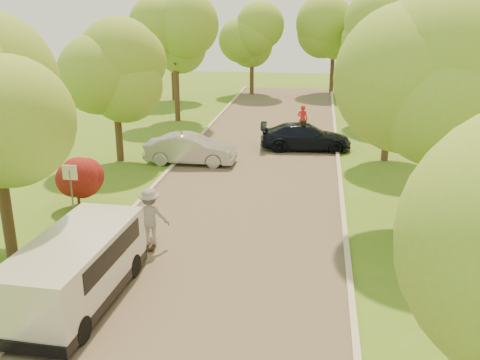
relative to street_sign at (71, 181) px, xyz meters
The scene contains 22 objects.
ground 7.22m from the street_sign, 34.59° to the right, with size 100.00×100.00×0.00m, color #44721B.
road 7.22m from the street_sign, 34.59° to the left, with size 8.00×60.00×0.01m, color #4C4438.
curb_left 4.62m from the street_sign, 66.37° to the left, with size 0.18×60.00×0.12m, color #B2AD9E.
curb_right 10.74m from the street_sign, 22.10° to the left, with size 0.18×60.00×0.12m, color #B2AD9E.
street_sign is the anchor object (origin of this frame).
red_shrub 1.65m from the street_sign, 108.43° to the left, with size 1.70×1.70×1.95m.
tree_l_midb 8.61m from the street_sign, 97.22° to the left, with size 4.30×4.20×6.62m.
tree_l_far 18.43m from the street_sign, 91.87° to the left, with size 4.92×4.80×7.79m.
tree_r_mida 13.46m from the street_sign, ahead, with size 5.13×5.00×7.95m.
tree_r_midb 16.27m from the street_sign, 38.90° to the left, with size 4.51×4.40×7.01m.
tree_r_far 24.25m from the street_sign, 56.91° to the left, with size 5.33×5.20×8.34m.
tree_bg_a 26.44m from the street_sign, 96.53° to the left, with size 5.12×5.00×7.72m.
tree_bg_b 31.57m from the street_sign, 63.40° to the left, with size 5.12×5.00×7.95m.
tree_bg_c 30.35m from the street_sign, 84.26° to the left, with size 4.92×4.80×7.33m.
tree_bg_d 33.74m from the street_sign, 72.61° to the left, with size 5.12×5.00×7.72m.
minivan 5.91m from the street_sign, 63.73° to the right, with size 2.19×5.14×1.89m.
silver_sedan 8.42m from the street_sign, 72.64° to the left, with size 1.57×4.51×1.49m, color #9F9FA4.
dark_sedan 14.16m from the street_sign, 55.03° to the left, with size 2.01×4.95×1.44m, color black.
longboard 4.12m from the street_sign, 25.82° to the right, with size 0.48×1.01×0.11m.
skateboarder 3.89m from the street_sign, 25.82° to the right, with size 1.23×0.71×1.90m, color gray.
person_striped 17.27m from the street_sign, 63.13° to the left, with size 0.65×0.43×1.78m, color red.
person_olive 13.78m from the street_sign, 54.80° to the left, with size 0.85×0.66×1.75m, color #2D321E.
Camera 1 is at (2.92, -13.17, 7.65)m, focal length 40.00 mm.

